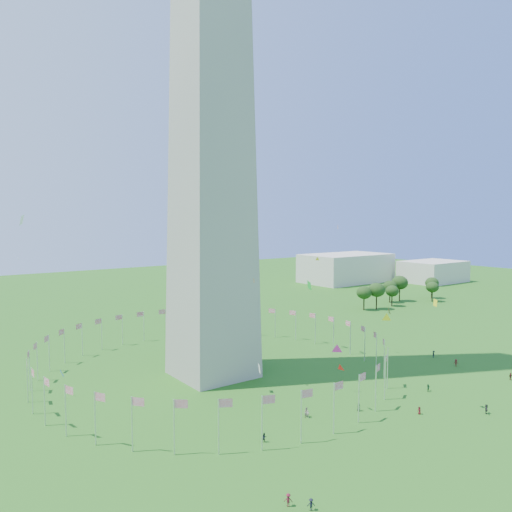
% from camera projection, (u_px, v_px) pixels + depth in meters
% --- Properties ---
extents(ground, '(600.00, 600.00, 0.00)m').
position_uv_depth(ground, '(379.00, 456.00, 78.12)').
color(ground, '#1D5614').
rests_on(ground, ground).
extents(washington_monument, '(16.80, 16.80, 169.00)m').
position_uv_depth(washington_monument, '(211.00, 6.00, 111.65)').
color(washington_monument, '#A8A295').
rests_on(washington_monument, ground).
extents(flag_ring, '(80.24, 80.24, 9.00)m').
position_uv_depth(flag_ring, '(213.00, 356.00, 117.98)').
color(flag_ring, silver).
rests_on(flag_ring, ground).
extents(gov_building_east_a, '(50.00, 30.00, 16.00)m').
position_uv_depth(gov_building_east_a, '(346.00, 268.00, 286.46)').
color(gov_building_east_a, beige).
rests_on(gov_building_east_a, ground).
extents(gov_building_east_b, '(35.00, 25.00, 12.00)m').
position_uv_depth(gov_building_east_b, '(433.00, 271.00, 286.04)').
color(gov_building_east_b, beige).
rests_on(gov_building_east_b, ground).
extents(crowd, '(108.70, 56.63, 1.87)m').
position_uv_depth(crowd, '(415.00, 431.00, 85.40)').
color(crowd, slate).
rests_on(crowd, ground).
extents(kites_aloft, '(105.66, 70.74, 33.62)m').
position_uv_depth(kites_aloft, '(348.00, 311.00, 105.66)').
color(kites_aloft, '#CC2699').
rests_on(kites_aloft, ground).
extents(tree_line_east, '(53.23, 15.39, 11.14)m').
position_uv_depth(tree_line_east, '(397.00, 293.00, 213.50)').
color(tree_line_east, '#264C19').
rests_on(tree_line_east, ground).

